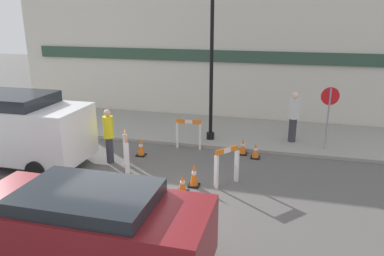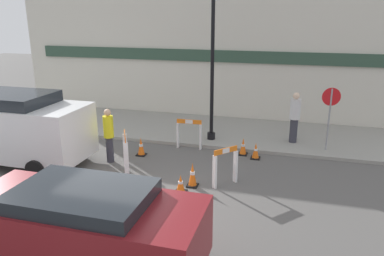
{
  "view_description": "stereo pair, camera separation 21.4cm",
  "coord_description": "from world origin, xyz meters",
  "px_view_note": "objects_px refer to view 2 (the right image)",
  "views": [
    {
      "loc": [
        3.56,
        -7.61,
        4.56
      ],
      "look_at": [
        0.65,
        3.6,
        1.0
      ],
      "focal_mm": 35.0,
      "sensor_mm": 36.0,
      "label": 1
    },
    {
      "loc": [
        3.77,
        -7.55,
        4.56
      ],
      "look_at": [
        0.65,
        3.6,
        1.0
      ],
      "focal_mm": 35.0,
      "sensor_mm": 36.0,
      "label": 2
    }
  ],
  "objects_px": {
    "streetlamp_post": "(213,24)",
    "stop_sign": "(330,109)",
    "person_pedestrian": "(295,116)",
    "parked_car_1": "(85,225)",
    "person_worker": "(109,134)",
    "work_van": "(11,125)"
  },
  "relations": [
    {
      "from": "work_van",
      "to": "parked_car_1",
      "type": "bearing_deg",
      "value": -39.07
    },
    {
      "from": "stop_sign",
      "to": "person_worker",
      "type": "xyz_separation_m",
      "value": [
        -6.69,
        -2.69,
        -0.6
      ]
    },
    {
      "from": "streetlamp_post",
      "to": "parked_car_1",
      "type": "bearing_deg",
      "value": -94.46
    },
    {
      "from": "parked_car_1",
      "to": "work_van",
      "type": "distance_m",
      "value": 6.43
    },
    {
      "from": "parked_car_1",
      "to": "stop_sign",
      "type": "bearing_deg",
      "value": 58.71
    },
    {
      "from": "person_pedestrian",
      "to": "parked_car_1",
      "type": "xyz_separation_m",
      "value": [
        -3.5,
        -8.1,
        -0.16
      ]
    },
    {
      "from": "parked_car_1",
      "to": "person_pedestrian",
      "type": "bearing_deg",
      "value": 66.6
    },
    {
      "from": "streetlamp_post",
      "to": "stop_sign",
      "type": "distance_m",
      "value": 4.81
    },
    {
      "from": "streetlamp_post",
      "to": "person_pedestrian",
      "type": "relative_size",
      "value": 3.59
    },
    {
      "from": "person_pedestrian",
      "to": "parked_car_1",
      "type": "height_order",
      "value": "person_pedestrian"
    },
    {
      "from": "streetlamp_post",
      "to": "person_worker",
      "type": "distance_m",
      "value": 5.05
    },
    {
      "from": "streetlamp_post",
      "to": "person_pedestrian",
      "type": "bearing_deg",
      "value": 8.98
    },
    {
      "from": "person_pedestrian",
      "to": "work_van",
      "type": "distance_m",
      "value": 9.41
    },
    {
      "from": "streetlamp_post",
      "to": "work_van",
      "type": "relative_size",
      "value": 1.33
    },
    {
      "from": "streetlamp_post",
      "to": "person_pedestrian",
      "type": "xyz_separation_m",
      "value": [
        2.91,
        0.46,
        -3.13
      ]
    },
    {
      "from": "streetlamp_post",
      "to": "person_pedestrian",
      "type": "height_order",
      "value": "streetlamp_post"
    },
    {
      "from": "person_worker",
      "to": "parked_car_1",
      "type": "xyz_separation_m",
      "value": [
        2.08,
        -4.88,
        -0.01
      ]
    },
    {
      "from": "person_pedestrian",
      "to": "parked_car_1",
      "type": "distance_m",
      "value": 8.83
    },
    {
      "from": "parked_car_1",
      "to": "work_van",
      "type": "height_order",
      "value": "work_van"
    },
    {
      "from": "stop_sign",
      "to": "work_van",
      "type": "height_order",
      "value": "same"
    },
    {
      "from": "streetlamp_post",
      "to": "person_worker",
      "type": "xyz_separation_m",
      "value": [
        -2.68,
        -2.76,
        -3.27
      ]
    },
    {
      "from": "person_pedestrian",
      "to": "work_van",
      "type": "xyz_separation_m",
      "value": [
        -8.49,
        -4.05,
        0.15
      ]
    }
  ]
}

